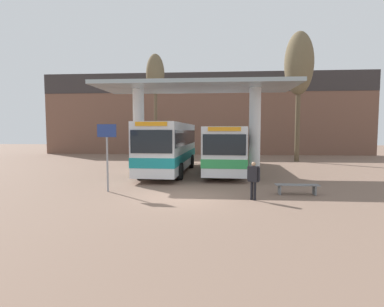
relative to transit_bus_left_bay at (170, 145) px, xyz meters
The scene contains 10 objects.
ground_plane 8.12m from the transit_bus_left_bay, 76.46° to the right, with size 100.00×100.00×0.00m, color #755B4C.
townhouse_backdrop 16.63m from the transit_bus_left_bay, 83.43° to the left, with size 40.00×0.58×9.87m.
station_canopy 3.60m from the transit_bus_left_bay, 16.96° to the right, with size 12.71×5.06×5.88m.
transit_bus_left_bay is the anchor object (origin of this frame).
transit_bus_center_bay 4.29m from the transit_bus_left_bay, 24.09° to the left, with size 3.16×12.46×3.10m.
waiting_bench_near_pillar 9.74m from the transit_bus_left_bay, 44.77° to the right, with size 1.92×0.44×0.46m.
info_sign_platform 7.05m from the transit_bus_left_bay, 105.68° to the right, with size 0.90×0.09×3.17m.
pedestrian_waiting 9.36m from the transit_bus_left_bay, 59.48° to the right, with size 0.52×0.43×1.59m.
poplar_tree_behind_left 15.30m from the transit_bus_left_bay, 37.63° to the left, with size 2.62×2.62×11.96m.
poplar_tree_behind_right 11.56m from the transit_bus_left_bay, 106.95° to the left, with size 1.81×1.81×10.45m.
Camera 1 is at (1.32, -12.72, 2.85)m, focal length 28.00 mm.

